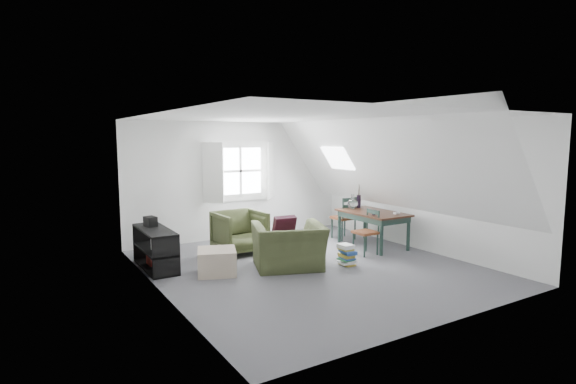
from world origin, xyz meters
TOP-DOWN VIEW (x-y plane):
  - floor at (0.00, 0.00)m, footprint 5.50×5.50m
  - ceiling at (0.00, 0.00)m, footprint 5.50×5.50m
  - wall_back at (0.00, 2.75)m, footprint 5.00×0.00m
  - wall_front at (0.00, -2.75)m, footprint 5.00×0.00m
  - wall_left at (-2.50, 0.00)m, footprint 0.00×5.50m
  - wall_right at (2.50, 0.00)m, footprint 0.00×5.50m
  - slope_left at (-1.55, 0.00)m, footprint 3.19×5.50m
  - slope_right at (1.55, 0.00)m, footprint 3.19×5.50m
  - dormer_window at (0.00, 2.68)m, footprint 1.71×0.35m
  - skylight at (1.55, 1.30)m, footprint 0.35×0.75m
  - armchair_near at (-0.35, 0.14)m, footprint 1.41×1.33m
  - armchair_far at (-0.60, 1.49)m, footprint 0.88×0.91m
  - throw_pillow at (-0.35, 0.29)m, footprint 0.40×0.26m
  - ottoman at (-1.49, 0.47)m, footprint 0.77×0.77m
  - dining_table at (1.88, 0.56)m, footprint 0.84×1.40m
  - demijohn at (1.73, 1.01)m, footprint 0.21×0.21m
  - vase_twigs at (1.98, 1.11)m, footprint 0.09×0.09m
  - cup at (1.63, 0.26)m, footprint 0.13×0.13m
  - paper_box at (2.08, 0.11)m, footprint 0.12×0.09m
  - dining_chair_far at (1.80, 1.35)m, footprint 0.43×0.43m
  - dining_chair_near at (1.38, 0.16)m, footprint 0.39×0.39m
  - media_shelf at (-2.24, 1.27)m, footprint 0.43×1.30m
  - electronics_box at (-2.24, 1.56)m, footprint 0.20×0.25m
  - magazine_stack at (0.59, -0.23)m, footprint 0.27×0.32m

SIDE VIEW (x-z plane):
  - floor at x=0.00m, z-range 0.00..0.00m
  - armchair_near at x=-0.35m, z-range -0.37..0.37m
  - armchair_far at x=-0.60m, z-range -0.40..0.40m
  - magazine_stack at x=0.59m, z-range 0.00..0.36m
  - ottoman at x=-1.49m, z-range 0.00..0.40m
  - media_shelf at x=-2.24m, z-range -0.03..0.63m
  - dining_chair_near at x=1.38m, z-range 0.02..0.85m
  - dining_chair_far at x=1.80m, z-range 0.02..0.94m
  - dining_table at x=1.88m, z-range 0.26..0.96m
  - throw_pillow at x=-0.35m, z-range 0.47..0.87m
  - cup at x=1.63m, z-range 0.65..0.75m
  - paper_box at x=2.08m, z-range 0.70..0.74m
  - electronics_box at x=-2.24m, z-range 0.65..0.83m
  - demijohn at x=1.73m, z-range 0.68..0.98m
  - vase_twigs at x=1.98m, z-range 0.52..1.18m
  - wall_back at x=0.00m, z-range -1.25..3.75m
  - wall_front at x=0.00m, z-range -1.25..3.75m
  - wall_left at x=-2.50m, z-range -1.50..4.00m
  - wall_right at x=2.50m, z-range -1.50..4.00m
  - dormer_window at x=0.00m, z-range 0.80..2.10m
  - skylight at x=1.55m, z-range 1.51..1.98m
  - slope_left at x=-1.55m, z-range -0.47..4.02m
  - slope_right at x=1.55m, z-range -0.47..4.02m
  - ceiling at x=0.00m, z-range 2.50..2.50m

